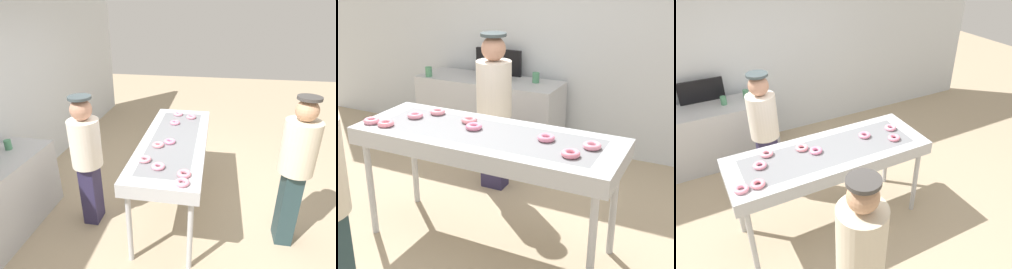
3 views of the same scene
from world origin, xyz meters
TOP-DOWN VIEW (x-y plane):
  - ground_plane at (0.00, 0.00)m, footprint 16.00×16.00m
  - back_wall at (0.00, 2.32)m, footprint 8.00×0.12m
  - fryer_conveyor at (0.00, 0.00)m, footprint 2.13×0.77m
  - strawberry_donut_0 at (-0.13, 0.03)m, footprint 0.19×0.19m
  - strawberry_donut_1 at (0.82, 0.07)m, footprint 0.18×0.18m
  - strawberry_donut_2 at (0.47, 0.06)m, footprint 0.16×0.16m
  - strawberry_donut_3 at (-0.24, 0.15)m, footprint 0.19×0.19m
  - strawberry_donut_4 at (0.73, -0.14)m, footprint 0.17×0.17m
  - strawberry_donut_5 at (-0.81, -0.22)m, footprint 0.18×0.18m
  - strawberry_donut_6 at (-0.60, 0.22)m, footprint 0.18×0.18m
  - strawberry_donut_7 at (-0.96, -0.22)m, footprint 0.15×0.15m
  - strawberry_donut_8 at (-0.72, 0.05)m, footprint 0.16×0.16m
  - worker_baker at (-0.43, 0.95)m, footprint 0.35×0.35m
  - customer_waiting at (-0.38, -1.31)m, footprint 0.35×0.35m
  - prep_counter at (-0.98, 1.87)m, footprint 1.79×0.60m
  - paper_cup_0 at (-0.41, 1.96)m, footprint 0.08×0.08m
  - paper_cup_2 at (-0.74, 1.88)m, footprint 0.08×0.08m
  - menu_display at (-0.98, 2.12)m, footprint 0.62×0.04m

SIDE VIEW (x-z plane):
  - ground_plane at x=0.00m, z-range 0.00..0.00m
  - prep_counter at x=-0.98m, z-range 0.00..0.88m
  - fryer_conveyor at x=0.00m, z-range 0.42..1.41m
  - worker_baker at x=-0.43m, z-range 0.12..1.72m
  - paper_cup_0 at x=-0.41m, z-range 0.88..1.00m
  - paper_cup_2 at x=-0.74m, z-range 0.88..1.00m
  - customer_waiting at x=-0.38m, z-range 0.13..1.83m
  - strawberry_donut_0 at x=-0.13m, z-range 1.00..1.04m
  - strawberry_donut_1 at x=0.82m, z-range 1.00..1.04m
  - strawberry_donut_2 at x=0.47m, z-range 1.00..1.04m
  - strawberry_donut_3 at x=-0.24m, z-range 1.00..1.04m
  - strawberry_donut_4 at x=0.73m, z-range 1.00..1.04m
  - strawberry_donut_5 at x=-0.81m, z-range 1.00..1.04m
  - strawberry_donut_6 at x=-0.60m, z-range 1.00..1.04m
  - strawberry_donut_7 at x=-0.96m, z-range 1.00..1.04m
  - strawberry_donut_8 at x=-0.72m, z-range 1.00..1.04m
  - menu_display at x=-0.98m, z-range 0.88..1.21m
  - back_wall at x=0.00m, z-range 0.00..2.96m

